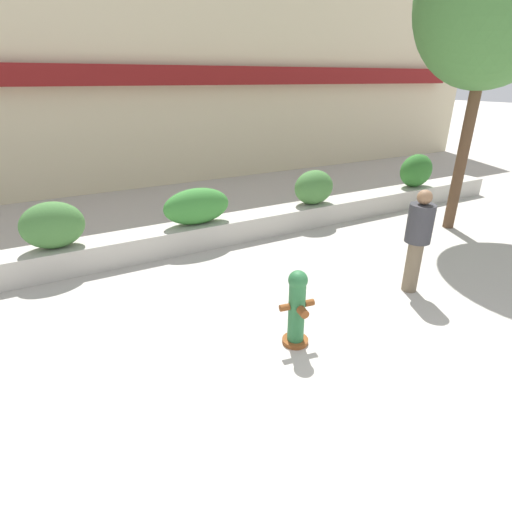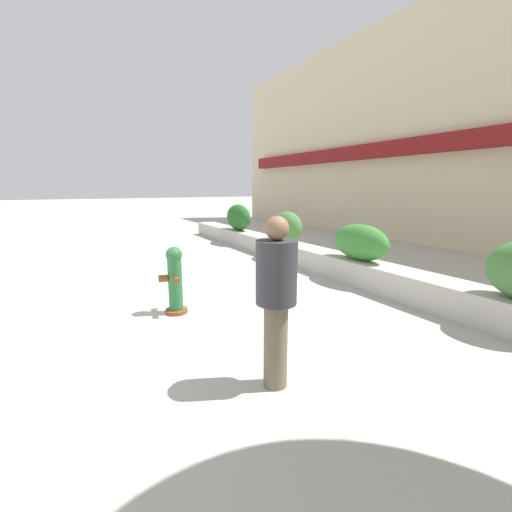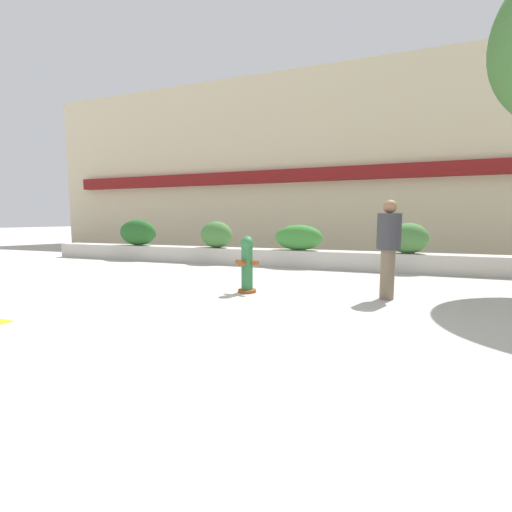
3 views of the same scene
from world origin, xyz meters
name	(u,v)px [view 3 (image 3 of 3)]	position (x,y,z in m)	size (l,w,h in m)	color
ground_plane	(201,325)	(0.00, 0.00, 0.00)	(120.00, 120.00, 0.00)	#B2ADA3
building_facade	(330,162)	(0.00, 11.98, 3.99)	(30.00, 1.36, 8.00)	beige
planter_wall_low	(300,259)	(0.00, 6.00, 0.25)	(18.00, 0.70, 0.50)	#B7B2A8
hedge_bush_0	(138,232)	(-5.78, 6.00, 0.95)	(1.46, 0.59, 0.90)	#235B23
hedge_bush_1	(216,235)	(-2.73, 6.00, 0.92)	(1.07, 0.66, 0.84)	#427538
hedge_bush_2	(299,237)	(-0.05, 6.00, 0.87)	(1.41, 0.60, 0.74)	#387F33
hedge_bush_3	(408,238)	(2.92, 6.00, 0.90)	(1.00, 0.70, 0.81)	#427538
fire_hydrant	(247,264)	(-0.18, 2.13, 0.55)	(0.48, 0.46, 1.08)	brown
pedestrian	(389,243)	(2.34, 2.44, 0.99)	(0.54, 0.54, 1.73)	brown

